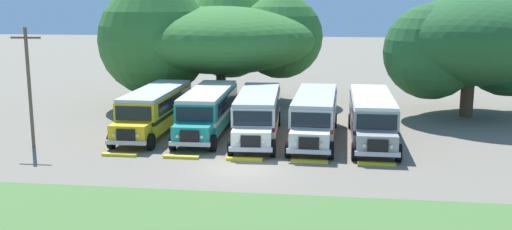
# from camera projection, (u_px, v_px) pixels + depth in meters

# --- Properties ---
(ground_plane) EXTENTS (220.00, 220.00, 0.00)m
(ground_plane) POSITION_uv_depth(u_px,v_px,m) (240.00, 168.00, 30.56)
(ground_plane) COLOR slate
(parked_bus_slot_0) EXTENTS (2.69, 10.84, 2.82)m
(parked_bus_slot_0) POSITION_uv_depth(u_px,v_px,m) (155.00, 108.00, 38.86)
(parked_bus_slot_0) COLOR yellow
(parked_bus_slot_0) RESTS_ON ground_plane
(parked_bus_slot_1) EXTENTS (2.93, 10.87, 2.82)m
(parked_bus_slot_1) POSITION_uv_depth(u_px,v_px,m) (208.00, 109.00, 38.55)
(parked_bus_slot_1) COLOR teal
(parked_bus_slot_1) RESTS_ON ground_plane
(parked_bus_slot_2) EXTENTS (3.23, 10.92, 2.82)m
(parked_bus_slot_2) POSITION_uv_depth(u_px,v_px,m) (258.00, 112.00, 37.37)
(parked_bus_slot_2) COLOR silver
(parked_bus_slot_2) RESTS_ON ground_plane
(parked_bus_slot_3) EXTENTS (2.87, 10.86, 2.82)m
(parked_bus_slot_3) POSITION_uv_depth(u_px,v_px,m) (315.00, 114.00, 36.89)
(parked_bus_slot_3) COLOR silver
(parked_bus_slot_3) RESTS_ON ground_plane
(parked_bus_slot_4) EXTENTS (2.69, 10.84, 2.82)m
(parked_bus_slot_4) POSITION_uv_depth(u_px,v_px,m) (372.00, 115.00, 36.40)
(parked_bus_slot_4) COLOR #9E9993
(parked_bus_slot_4) RESTS_ON ground_plane
(curb_wheelstop_0) EXTENTS (2.00, 0.36, 0.15)m
(curb_wheelstop_0) POSITION_uv_depth(u_px,v_px,m) (120.00, 155.00, 32.94)
(curb_wheelstop_0) COLOR yellow
(curb_wheelstop_0) RESTS_ON ground_plane
(curb_wheelstop_1) EXTENTS (2.00, 0.36, 0.15)m
(curb_wheelstop_1) POSITION_uv_depth(u_px,v_px,m) (181.00, 157.00, 32.48)
(curb_wheelstop_1) COLOR yellow
(curb_wheelstop_1) RESTS_ON ground_plane
(curb_wheelstop_2) EXTENTS (2.00, 0.36, 0.15)m
(curb_wheelstop_2) POSITION_uv_depth(u_px,v_px,m) (244.00, 159.00, 32.02)
(curb_wheelstop_2) COLOR yellow
(curb_wheelstop_2) RESTS_ON ground_plane
(curb_wheelstop_3) EXTENTS (2.00, 0.36, 0.15)m
(curb_wheelstop_3) POSITION_uv_depth(u_px,v_px,m) (310.00, 162.00, 31.56)
(curb_wheelstop_3) COLOR yellow
(curb_wheelstop_3) RESTS_ON ground_plane
(curb_wheelstop_4) EXTENTS (2.00, 0.36, 0.15)m
(curb_wheelstop_4) POSITION_uv_depth(u_px,v_px,m) (377.00, 164.00, 31.10)
(curb_wheelstop_4) COLOR yellow
(curb_wheelstop_4) RESTS_ON ground_plane
(broad_shade_tree) EXTENTS (18.06, 15.16, 10.02)m
(broad_shade_tree) POSITION_uv_depth(u_px,v_px,m) (213.00, 38.00, 49.02)
(broad_shade_tree) COLOR brown
(broad_shade_tree) RESTS_ON ground_plane
(secondary_tree) EXTENTS (13.26, 11.94, 9.48)m
(secondary_tree) POSITION_uv_depth(u_px,v_px,m) (471.00, 43.00, 43.62)
(secondary_tree) COLOR brown
(secondary_tree) RESTS_ON ground_plane
(utility_pole) EXTENTS (1.80, 0.20, 7.11)m
(utility_pole) POSITION_uv_depth(u_px,v_px,m) (29.00, 84.00, 34.16)
(utility_pole) COLOR brown
(utility_pole) RESTS_ON ground_plane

